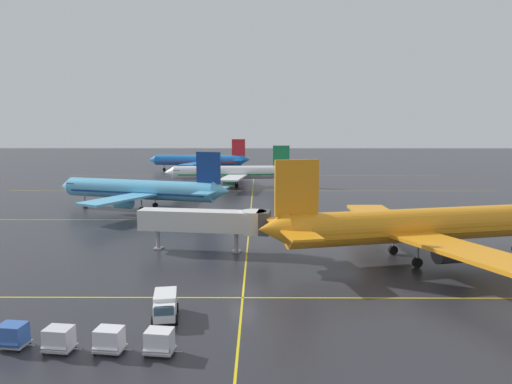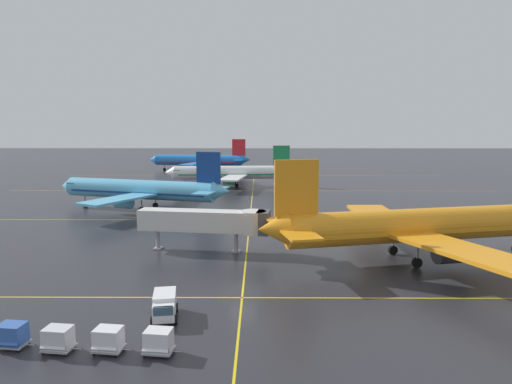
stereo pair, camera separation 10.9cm
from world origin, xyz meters
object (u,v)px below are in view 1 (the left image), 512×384
baggage_cart_row_leftmost (12,335)px  baggage_cart_row_fourth (159,341)px  jet_bridge (214,221)px  service_truck_red_van (165,305)px  airliner_second_row (142,190)px  airliner_far_left_stand (200,160)px  airliner_third_row (231,173)px  airliner_front_gate (418,226)px  baggage_cart_row_second (59,339)px  baggage_cart_row_middle (109,340)px

baggage_cart_row_leftmost → baggage_cart_row_fourth: size_ratio=1.00×
jet_bridge → service_truck_red_van: bearing=-95.8°
jet_bridge → baggage_cart_row_fourth: bearing=-92.7°
airliner_second_row → airliner_far_left_stand: (1.43, 77.32, 0.05)m
service_truck_red_van → jet_bridge: bearing=84.2°
service_truck_red_van → baggage_cart_row_fourth: size_ratio=1.54×
airliner_third_row → airliner_far_left_stand: size_ratio=0.95×
airliner_third_row → service_truck_red_van: size_ratio=8.29×
airliner_front_gate → airliner_second_row: (-42.67, 33.74, -0.33)m
baggage_cart_row_second → baggage_cart_row_fourth: 7.44m
airliner_front_gate → service_truck_red_van: size_ratio=9.32×
airliner_third_row → service_truck_red_van: bearing=-90.4°
airliner_front_gate → baggage_cart_row_second: airliner_front_gate is taller
baggage_cart_row_leftmost → baggage_cart_row_middle: (7.43, -0.66, 0.00)m
airliner_second_row → baggage_cart_row_leftmost: bearing=-85.1°
airliner_front_gate → jet_bridge: size_ratio=2.30×
airliner_far_left_stand → baggage_cart_row_second: size_ratio=13.48×
baggage_cart_row_second → airliner_third_row: bearing=85.6°
airliner_far_left_stand → baggage_cart_row_fourth: bearing=-83.8°
baggage_cart_row_second → baggage_cart_row_fourth: same height
airliner_second_row → jet_bridge: airliner_second_row is taller
baggage_cart_row_middle → baggage_cart_row_fourth: (3.72, -0.25, 0.00)m
airliner_far_left_stand → baggage_cart_row_second: bearing=-87.0°
airliner_far_left_stand → baggage_cart_row_leftmost: (3.38, -133.72, -3.05)m
airliner_far_left_stand → baggage_cart_row_second: (7.10, -134.30, -3.05)m
airliner_front_gate → baggage_cart_row_fourth: airliner_front_gate is taller
baggage_cart_row_middle → baggage_cart_row_fourth: bearing=-3.9°
airliner_third_row → baggage_cart_row_leftmost: 92.48m
baggage_cart_row_middle → jet_bridge: size_ratio=0.16×
baggage_cart_row_middle → jet_bridge: bearing=79.5°
baggage_cart_row_fourth → baggage_cart_row_middle: bearing=176.1°
airliner_front_gate → service_truck_red_van: (-27.57, -17.30, -3.16)m
airliner_front_gate → baggage_cart_row_fourth: size_ratio=14.32×
airliner_second_row → airliner_far_left_stand: 77.34m
baggage_cart_row_leftmost → baggage_cart_row_fourth: bearing=-4.7°
airliner_second_row → baggage_cart_row_middle: bearing=-77.9°
baggage_cart_row_fourth → airliner_far_left_stand: bearing=96.2°
airliner_front_gate → baggage_cart_row_leftmost: 44.25m
baggage_cart_row_middle → airliner_second_row: bearing=102.1°
baggage_cart_row_leftmost → baggage_cart_row_second: bearing=-8.8°
airliner_far_left_stand → baggage_cart_row_second: airliner_far_left_stand is taller
airliner_far_left_stand → jet_bridge: 108.47m
airliner_far_left_stand → baggage_cart_row_second: 134.52m
baggage_cart_row_fourth → baggage_cart_row_leftmost: bearing=175.3°
airliner_third_row → baggage_cart_row_fourth: bearing=-89.8°
airliner_second_row → baggage_cart_row_leftmost: airliner_second_row is taller
service_truck_red_van → baggage_cart_row_fourth: (0.86, -6.26, -0.17)m
baggage_cart_row_second → airliner_second_row: bearing=98.5°
baggage_cart_row_middle → jet_bridge: jet_bridge is taller
airliner_front_gate → service_truck_red_van: airliner_front_gate is taller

